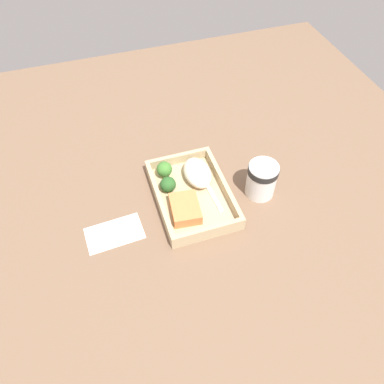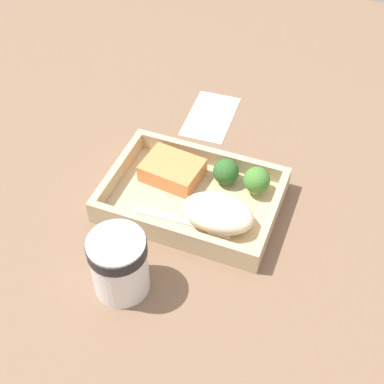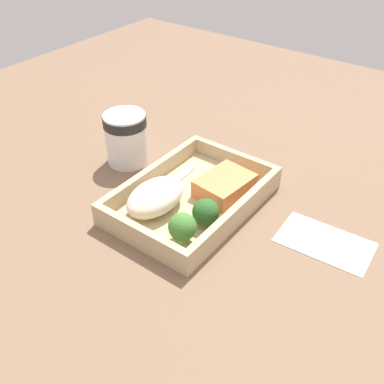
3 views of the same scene
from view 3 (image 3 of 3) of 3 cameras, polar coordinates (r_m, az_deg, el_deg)
name	(u,v)px [view 3 (image 3 of 3)]	position (r cm, az deg, el deg)	size (l,w,h in cm)	color
ground_plane	(192,209)	(77.76, 0.00, -2.18)	(160.00, 160.00, 2.00)	brown
takeout_tray	(192,202)	(76.77, 0.00, -1.26)	(27.57, 19.13, 1.20)	tan
tray_rim	(192,192)	(75.50, 0.00, -0.01)	(27.57, 19.13, 2.96)	tan
salmon_fillet	(225,185)	(77.11, 4.17, 0.84)	(9.43, 7.14, 3.13)	#E68147
mashed_potatoes	(155,197)	(73.36, -4.68, -0.64)	(11.29, 7.33, 4.54)	beige
broccoli_floret_1	(182,227)	(66.72, -1.23, -4.49)	(4.32, 4.32, 4.96)	#7FAD5B
broccoli_floret_2	(206,212)	(70.02, 1.75, -2.60)	(4.29, 4.29, 4.52)	#819650
fork	(164,191)	(77.96, -3.62, 0.10)	(15.87, 2.62, 0.44)	white
paper_cup	(126,136)	(86.36, -8.38, 7.06)	(8.12, 8.12, 10.07)	white
receipt_slip	(325,242)	(72.84, 16.51, -6.10)	(8.34, 14.20, 0.24)	white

